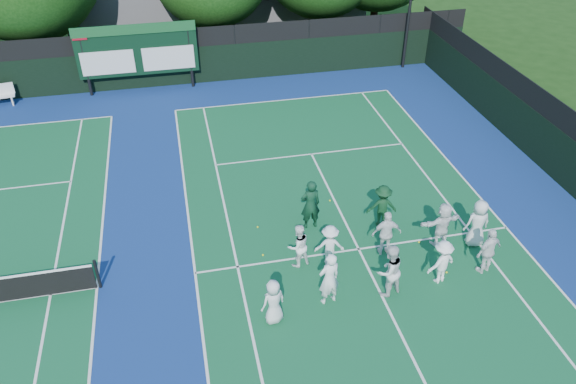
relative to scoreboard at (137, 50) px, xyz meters
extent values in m
plane|color=#16360E|center=(7.01, -15.59, -2.19)|extent=(120.00, 120.00, 0.00)
cube|color=navy|center=(1.01, -14.59, -2.19)|extent=(34.00, 32.00, 0.01)
cube|color=#11532E|center=(7.01, -14.59, -2.18)|extent=(10.97, 23.77, 0.00)
cube|color=silver|center=(7.01, -2.70, -2.18)|extent=(10.97, 0.08, 0.00)
cube|color=silver|center=(1.53, -14.59, -2.18)|extent=(0.08, 23.77, 0.00)
cube|color=silver|center=(12.50, -14.59, -2.18)|extent=(0.08, 23.77, 0.00)
cube|color=silver|center=(2.90, -14.59, -2.18)|extent=(0.08, 23.77, 0.00)
cube|color=silver|center=(11.13, -14.59, -2.18)|extent=(0.08, 23.77, 0.00)
cube|color=silver|center=(7.01, -8.19, -2.18)|extent=(8.23, 0.08, 0.00)
cube|color=silver|center=(7.01, -14.59, -2.18)|extent=(0.08, 12.80, 0.00)
cube|color=silver|center=(-1.50, -14.59, -2.18)|extent=(0.08, 23.77, 0.00)
cube|color=silver|center=(-2.87, -14.59, -2.18)|extent=(0.08, 23.77, 0.00)
cube|color=black|center=(1.01, 0.41, -1.19)|extent=(34.00, 0.08, 2.00)
cube|color=black|center=(1.01, 0.41, 0.31)|extent=(34.00, 0.05, 1.00)
cylinder|color=black|center=(-2.59, 0.01, -0.44)|extent=(0.16, 0.16, 3.50)
cylinder|color=black|center=(2.61, 0.01, -0.44)|extent=(0.16, 0.16, 3.50)
cube|color=black|center=(0.01, 0.01, 0.01)|extent=(6.00, 0.15, 2.60)
cube|color=#164D24|center=(0.01, -0.09, 1.11)|extent=(6.00, 0.05, 0.50)
cube|color=silver|center=(-1.49, -0.09, -0.49)|extent=(2.60, 0.04, 1.20)
cube|color=silver|center=(1.51, -0.09, -0.49)|extent=(2.60, 0.04, 1.20)
cube|color=maroon|center=(-2.59, -0.09, 1.01)|extent=(0.70, 0.04, 0.50)
cube|color=#5E5E63|center=(5.01, 8.41, -0.19)|extent=(18.00, 6.00, 4.00)
cylinder|color=black|center=(-1.39, -14.59, -1.64)|extent=(0.10, 0.10, 1.10)
cube|color=silver|center=(-6.34, -0.29, -1.97)|extent=(0.13, 0.40, 0.45)
cylinder|color=black|center=(-5.26, 3.91, -0.80)|extent=(0.44, 0.44, 2.79)
cylinder|color=black|center=(4.31, 3.91, -0.83)|extent=(0.44, 0.44, 2.72)
cylinder|color=black|center=(10.54, 3.91, -0.76)|extent=(0.44, 0.44, 2.87)
cylinder|color=black|center=(13.97, 3.91, -0.64)|extent=(0.44, 0.44, 3.10)
sphere|color=yellow|center=(3.80, -14.22, -2.16)|extent=(0.07, 0.07, 0.07)
sphere|color=yellow|center=(9.14, -14.70, -2.16)|extent=(0.07, 0.07, 0.07)
sphere|color=yellow|center=(9.39, -16.31, -2.16)|extent=(0.07, 0.07, 0.07)
sphere|color=yellow|center=(3.89, -12.70, -2.16)|extent=(0.07, 0.07, 0.07)
sphere|color=yellow|center=(6.83, -11.69, -2.16)|extent=(0.07, 0.07, 0.07)
sphere|color=yellow|center=(10.26, -13.93, -2.16)|extent=(0.07, 0.07, 0.07)
imported|color=silver|center=(3.61, -17.06, -1.44)|extent=(0.85, 0.70, 1.50)
imported|color=white|center=(5.35, -16.67, -1.27)|extent=(0.76, 0.59, 1.85)
imported|color=silver|center=(7.20, -16.70, -1.28)|extent=(1.05, 0.93, 1.81)
imported|color=white|center=(8.98, -16.56, -1.42)|extent=(1.13, 0.85, 1.55)
imported|color=white|center=(10.60, -16.45, -1.35)|extent=(1.06, 0.71, 1.68)
imported|color=white|center=(4.84, -14.87, -1.41)|extent=(0.90, 0.79, 1.56)
imported|color=white|center=(5.84, -15.02, -1.45)|extent=(1.04, 0.71, 1.49)
imported|color=white|center=(7.79, -14.94, -1.35)|extent=(1.01, 0.47, 1.68)
imported|color=white|center=(9.79, -14.86, -1.38)|extent=(1.56, 0.69, 1.62)
imported|color=silver|center=(10.92, -15.13, -1.31)|extent=(0.86, 0.56, 1.75)
imported|color=#0D331F|center=(5.71, -13.02, -1.23)|extent=(0.73, 0.51, 1.92)
imported|color=#0E341A|center=(8.19, -13.45, -1.38)|extent=(1.13, 0.74, 1.63)
camera|label=1|loc=(1.58, -28.19, 10.15)|focal=35.00mm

